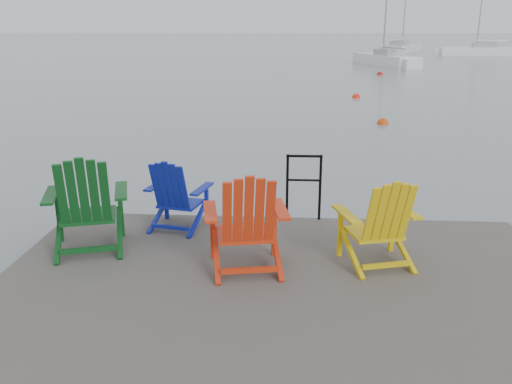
# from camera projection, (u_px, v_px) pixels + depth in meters

# --- Properties ---
(ground) EXTENTS (400.00, 400.00, 0.00)m
(ground) POSITION_uv_depth(u_px,v_px,m) (280.00, 354.00, 5.23)
(ground) COLOR gray
(ground) RESTS_ON ground
(dock) EXTENTS (6.00, 5.00, 1.40)m
(dock) POSITION_uv_depth(u_px,v_px,m) (281.00, 322.00, 5.12)
(dock) COLOR #302C2A
(dock) RESTS_ON ground
(handrail) EXTENTS (0.48, 0.04, 0.90)m
(handrail) POSITION_uv_depth(u_px,v_px,m) (304.00, 181.00, 7.24)
(handrail) COLOR black
(handrail) RESTS_ON dock
(chair_green) EXTENTS (1.09, 1.04, 1.16)m
(chair_green) POSITION_uv_depth(u_px,v_px,m) (86.00, 203.00, 6.20)
(chair_green) COLOR #0B3F15
(chair_green) RESTS_ON dock
(chair_blue) EXTENTS (0.85, 0.80, 0.93)m
(chair_blue) POSITION_uv_depth(u_px,v_px,m) (176.00, 194.00, 6.91)
(chair_blue) COLOR #0D1A8F
(chair_blue) RESTS_ON dock
(chair_red) EXTENTS (0.99, 0.93, 1.11)m
(chair_red) POSITION_uv_depth(u_px,v_px,m) (247.00, 221.00, 5.70)
(chair_red) COLOR red
(chair_red) RESTS_ON dock
(chair_yellow) EXTENTS (0.94, 0.90, 1.01)m
(chair_yellow) POSITION_uv_depth(u_px,v_px,m) (380.00, 222.00, 5.83)
(chair_yellow) COLOR gold
(chair_yellow) RESTS_ON dock
(sailboat_near) EXTENTS (4.30, 7.34, 10.04)m
(sailboat_near) POSITION_uv_depth(u_px,v_px,m) (385.00, 61.00, 41.48)
(sailboat_near) COLOR white
(sailboat_near) RESTS_ON ground
(sailboat_mid) EXTENTS (6.19, 9.53, 12.83)m
(sailboat_mid) POSITION_uv_depth(u_px,v_px,m) (401.00, 49.00, 60.96)
(sailboat_mid) COLOR silver
(sailboat_mid) RESTS_ON ground
(sailboat_far) EXTENTS (7.69, 2.98, 10.46)m
(sailboat_far) POSITION_uv_depth(u_px,v_px,m) (480.00, 52.00, 54.91)
(sailboat_far) COLOR white
(sailboat_far) RESTS_ON ground
(buoy_a) EXTENTS (0.37, 0.37, 0.37)m
(buoy_a) POSITION_uv_depth(u_px,v_px,m) (383.00, 124.00, 17.28)
(buoy_a) COLOR #CE410C
(buoy_a) RESTS_ON ground
(buoy_b) EXTENTS (0.36, 0.36, 0.36)m
(buoy_b) POSITION_uv_depth(u_px,v_px,m) (356.00, 98.00, 23.45)
(buoy_b) COLOR red
(buoy_b) RESTS_ON ground
(buoy_c) EXTENTS (0.38, 0.38, 0.38)m
(buoy_c) POSITION_uv_depth(u_px,v_px,m) (380.00, 75.00, 34.05)
(buoy_c) COLOR red
(buoy_c) RESTS_ON ground
(buoy_d) EXTENTS (0.38, 0.38, 0.38)m
(buoy_d) POSITION_uv_depth(u_px,v_px,m) (370.00, 64.00, 42.96)
(buoy_d) COLOR #B9320A
(buoy_d) RESTS_ON ground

